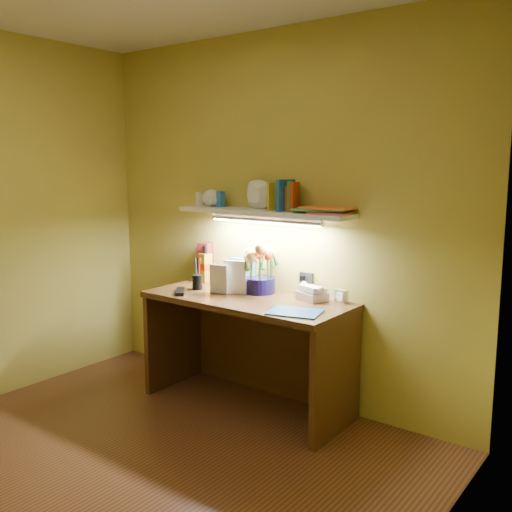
{
  "coord_description": "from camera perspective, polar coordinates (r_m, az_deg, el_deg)",
  "views": [
    {
      "loc": [
        2.25,
        -1.69,
        1.62
      ],
      "look_at": [
        -0.04,
        1.35,
        1.0
      ],
      "focal_mm": 40.0,
      "sensor_mm": 36.0,
      "label": 1
    }
  ],
  "objects": [
    {
      "name": "pen_cup",
      "position": [
        4.0,
        -5.89,
        -2.11
      ],
      "size": [
        0.08,
        0.08,
        0.17
      ],
      "primitive_type": "cylinder",
      "rotation": [
        0.0,
        0.0,
        -0.1
      ],
      "color": "black",
      "rests_on": "desk"
    },
    {
      "name": "ground",
      "position": [
        3.24,
        -15.0,
        -21.07
      ],
      "size": [
        3.0,
        3.0,
        0.0
      ],
      "primitive_type": "plane",
      "color": "#482415",
      "rests_on": "ground"
    },
    {
      "name": "whisky_bottle",
      "position": [
        4.23,
        -5.08,
        -0.8
      ],
      "size": [
        0.08,
        0.08,
        0.27
      ],
      "primitive_type": null,
      "rotation": [
        0.0,
        0.0,
        -0.15
      ],
      "color": "#C2861A",
      "rests_on": "desk"
    },
    {
      "name": "desk",
      "position": [
        3.86,
        -0.92,
        -9.58
      ],
      "size": [
        1.4,
        0.6,
        0.75
      ],
      "primitive_type": "cube",
      "color": "#3A210F",
      "rests_on": "ground"
    },
    {
      "name": "desk_book_b",
      "position": [
        3.88,
        -3.27,
        -2.04
      ],
      "size": [
        0.17,
        0.06,
        0.23
      ],
      "primitive_type": "imported",
      "rotation": [
        0.0,
        0.0,
        0.24
      ],
      "color": "white",
      "rests_on": "desk"
    },
    {
      "name": "art_card",
      "position": [
        3.99,
        -1.41,
        -1.81
      ],
      "size": [
        0.21,
        0.05,
        0.21
      ],
      "primitive_type": null,
      "rotation": [
        0.0,
        0.0,
        -0.02
      ],
      "color": "silver",
      "rests_on": "desk"
    },
    {
      "name": "wall_shelf",
      "position": [
        3.81,
        0.92,
        4.9
      ],
      "size": [
        1.31,
        0.34,
        0.23
      ],
      "color": "white",
      "rests_on": "ground"
    },
    {
      "name": "telephone",
      "position": [
        3.69,
        5.65,
        -3.6
      ],
      "size": [
        0.22,
        0.19,
        0.11
      ],
      "primitive_type": null,
      "rotation": [
        0.0,
        0.0,
        -0.34
      ],
      "color": "beige",
      "rests_on": "desk"
    },
    {
      "name": "desk_clock",
      "position": [
        3.65,
        8.53,
        -3.99
      ],
      "size": [
        0.09,
        0.06,
        0.08
      ],
      "primitive_type": "cube",
      "rotation": [
        0.0,
        0.0,
        -0.28
      ],
      "color": "silver",
      "rests_on": "desk"
    },
    {
      "name": "flower_bouquet",
      "position": [
        3.86,
        0.37,
        -0.99
      ],
      "size": [
        0.3,
        0.3,
        0.37
      ],
      "primitive_type": null,
      "rotation": [
        0.0,
        0.0,
        -0.38
      ],
      "color": "#0F0B3E",
      "rests_on": "desk"
    },
    {
      "name": "whisky_box",
      "position": [
        4.28,
        -5.09,
        -0.58
      ],
      "size": [
        0.11,
        0.11,
        0.29
      ],
      "primitive_type": "cube",
      "rotation": [
        0.0,
        0.0,
        0.19
      ],
      "color": "#5E1418",
      "rests_on": "desk"
    },
    {
      "name": "blue_folder",
      "position": [
        3.38,
        3.92,
        -5.62
      ],
      "size": [
        0.35,
        0.29,
        0.01
      ],
      "primitive_type": "cube",
      "rotation": [
        0.0,
        0.0,
        0.26
      ],
      "color": "blue",
      "rests_on": "desk"
    },
    {
      "name": "tv_remote",
      "position": [
        3.92,
        -7.59,
        -3.54
      ],
      "size": [
        0.17,
        0.19,
        0.02
      ],
      "primitive_type": "cube",
      "rotation": [
        0.0,
        0.0,
        0.73
      ],
      "color": "black",
      "rests_on": "desk"
    },
    {
      "name": "desk_book_a",
      "position": [
        3.9,
        -4.64,
        -2.21
      ],
      "size": [
        0.15,
        0.02,
        0.2
      ],
      "primitive_type": "imported",
      "rotation": [
        0.0,
        0.0,
        0.03
      ],
      "color": "beige",
      "rests_on": "desk"
    }
  ]
}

